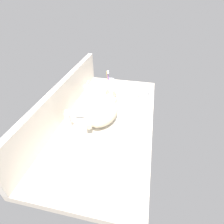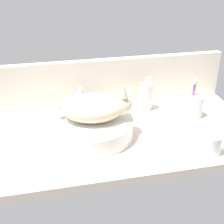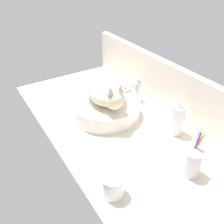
{
  "view_description": "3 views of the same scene",
  "coord_description": "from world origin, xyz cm",
  "px_view_note": "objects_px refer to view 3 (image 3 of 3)",
  "views": [
    {
      "loc": [
        -90.05,
        -23.74,
        73.26
      ],
      "look_at": [
        -1.33,
        -4.44,
        7.43
      ],
      "focal_mm": 28.0,
      "sensor_mm": 36.0,
      "label": 1
    },
    {
      "loc": [
        -27.27,
        -113.14,
        71.2
      ],
      "look_at": [
        -2.93,
        -2.46,
        11.36
      ],
      "focal_mm": 50.0,
      "sensor_mm": 36.0,
      "label": 2
    },
    {
      "loc": [
        78.04,
        -52.04,
        69.55
      ],
      "look_at": [
        0.01,
        -3.42,
        8.02
      ],
      "focal_mm": 40.0,
      "sensor_mm": 36.0,
      "label": 3
    }
  ],
  "objects_px": {
    "soap_dispenser": "(177,120)",
    "toothbrush_cup": "(192,161)",
    "sink_basin": "(105,107)",
    "water_glass": "(113,187)",
    "cat": "(106,91)",
    "faucet": "(136,88)"
  },
  "relations": [
    {
      "from": "soap_dispenser",
      "to": "toothbrush_cup",
      "type": "relative_size",
      "value": 0.91
    },
    {
      "from": "sink_basin",
      "to": "water_glass",
      "type": "distance_m",
      "value": 0.48
    },
    {
      "from": "sink_basin",
      "to": "water_glass",
      "type": "relative_size",
      "value": 4.25
    },
    {
      "from": "cat",
      "to": "toothbrush_cup",
      "type": "height_order",
      "value": "cat"
    },
    {
      "from": "sink_basin",
      "to": "cat",
      "type": "xyz_separation_m",
      "value": [
        0.01,
        -0.0,
        0.1
      ]
    },
    {
      "from": "soap_dispenser",
      "to": "toothbrush_cup",
      "type": "distance_m",
      "value": 0.24
    },
    {
      "from": "cat",
      "to": "faucet",
      "type": "height_order",
      "value": "cat"
    },
    {
      "from": "toothbrush_cup",
      "to": "water_glass",
      "type": "distance_m",
      "value": 0.3
    },
    {
      "from": "cat",
      "to": "toothbrush_cup",
      "type": "bearing_deg",
      "value": 8.2
    },
    {
      "from": "toothbrush_cup",
      "to": "soap_dispenser",
      "type": "bearing_deg",
      "value": 149.25
    },
    {
      "from": "soap_dispenser",
      "to": "cat",
      "type": "bearing_deg",
      "value": -145.51
    },
    {
      "from": "faucet",
      "to": "toothbrush_cup",
      "type": "height_order",
      "value": "toothbrush_cup"
    },
    {
      "from": "sink_basin",
      "to": "soap_dispenser",
      "type": "relative_size",
      "value": 2.01
    },
    {
      "from": "soap_dispenser",
      "to": "water_glass",
      "type": "bearing_deg",
      "value": -71.81
    },
    {
      "from": "sink_basin",
      "to": "toothbrush_cup",
      "type": "distance_m",
      "value": 0.5
    },
    {
      "from": "soap_dispenser",
      "to": "toothbrush_cup",
      "type": "height_order",
      "value": "toothbrush_cup"
    },
    {
      "from": "toothbrush_cup",
      "to": "water_glass",
      "type": "bearing_deg",
      "value": -103.48
    },
    {
      "from": "faucet",
      "to": "soap_dispenser",
      "type": "xyz_separation_m",
      "value": [
        0.32,
        -0.01,
        -0.0
      ]
    },
    {
      "from": "cat",
      "to": "water_glass",
      "type": "height_order",
      "value": "cat"
    },
    {
      "from": "faucet",
      "to": "toothbrush_cup",
      "type": "distance_m",
      "value": 0.54
    },
    {
      "from": "toothbrush_cup",
      "to": "water_glass",
      "type": "height_order",
      "value": "toothbrush_cup"
    },
    {
      "from": "toothbrush_cup",
      "to": "water_glass",
      "type": "relative_size",
      "value": 2.33
    }
  ]
}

